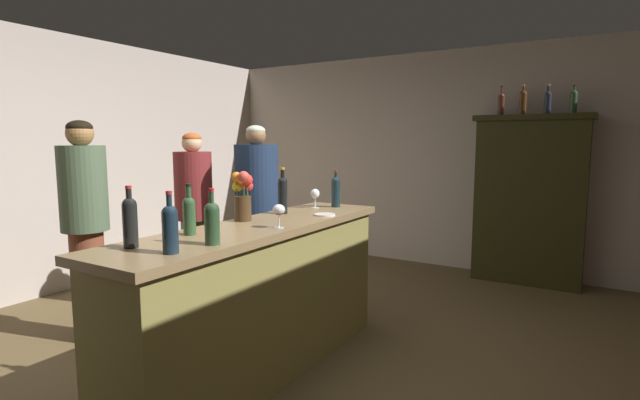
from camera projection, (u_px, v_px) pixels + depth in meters
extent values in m
plane|color=brown|center=(244.00, 359.00, 3.38)|extent=(8.48, 8.48, 0.00)
cube|color=#B6A99B|center=(413.00, 160.00, 6.03)|extent=(5.33, 0.12, 2.62)
cube|color=#B9AAA0|center=(29.00, 165.00, 4.59)|extent=(0.12, 6.64, 2.62)
cube|color=olive|center=(260.00, 304.00, 3.12)|extent=(0.51, 2.22, 0.96)
cube|color=olive|center=(258.00, 228.00, 3.06)|extent=(0.58, 2.31, 0.05)
cube|color=#2A290F|center=(529.00, 200.00, 5.11)|extent=(1.09, 0.32, 1.82)
cube|color=black|center=(534.00, 118.00, 5.00)|extent=(1.17, 0.38, 0.06)
cylinder|color=#182B32|center=(336.00, 194.00, 3.86)|extent=(0.07, 0.07, 0.21)
sphere|color=#182B32|center=(336.00, 181.00, 3.84)|extent=(0.07, 0.07, 0.07)
cylinder|color=#182B32|center=(336.00, 177.00, 3.84)|extent=(0.02, 0.02, 0.08)
cylinder|color=#B4271E|center=(336.00, 171.00, 3.83)|extent=(0.03, 0.03, 0.02)
cylinder|color=black|center=(130.00, 226.00, 2.38)|extent=(0.07, 0.07, 0.22)
sphere|color=black|center=(129.00, 205.00, 2.37)|extent=(0.07, 0.07, 0.07)
cylinder|color=black|center=(129.00, 197.00, 2.36)|extent=(0.03, 0.03, 0.08)
cylinder|color=#B52822|center=(128.00, 187.00, 2.35)|extent=(0.03, 0.03, 0.02)
cylinder|color=#182937|center=(170.00, 233.00, 2.26)|extent=(0.08, 0.08, 0.19)
sphere|color=#182937|center=(170.00, 213.00, 2.24)|extent=(0.08, 0.08, 0.08)
cylinder|color=#182937|center=(169.00, 204.00, 2.24)|extent=(0.03, 0.03, 0.09)
cylinder|color=#B42129|center=(169.00, 193.00, 2.23)|extent=(0.03, 0.03, 0.02)
cylinder|color=black|center=(283.00, 198.00, 3.50)|extent=(0.07, 0.07, 0.24)
sphere|color=black|center=(283.00, 182.00, 3.49)|extent=(0.07, 0.07, 0.07)
cylinder|color=black|center=(282.00, 176.00, 3.48)|extent=(0.03, 0.03, 0.09)
cylinder|color=gold|center=(282.00, 169.00, 3.47)|extent=(0.03, 0.03, 0.02)
cylinder|color=#2A462A|center=(212.00, 227.00, 2.45)|extent=(0.08, 0.08, 0.18)
sphere|color=#2A462A|center=(212.00, 210.00, 2.44)|extent=(0.08, 0.08, 0.08)
cylinder|color=#2A462A|center=(211.00, 201.00, 2.44)|extent=(0.03, 0.03, 0.10)
cylinder|color=red|center=(211.00, 190.00, 2.43)|extent=(0.03, 0.03, 0.02)
cylinder|color=#2B4B2B|center=(189.00, 219.00, 2.71)|extent=(0.07, 0.07, 0.18)
sphere|color=#2B4B2B|center=(189.00, 203.00, 2.70)|extent=(0.07, 0.07, 0.07)
cylinder|color=#2B4B2B|center=(189.00, 195.00, 2.69)|extent=(0.03, 0.03, 0.10)
cylinder|color=black|center=(188.00, 185.00, 2.68)|extent=(0.03, 0.03, 0.02)
cylinder|color=white|center=(315.00, 208.00, 3.82)|extent=(0.06, 0.06, 0.00)
cylinder|color=white|center=(315.00, 203.00, 3.82)|extent=(0.01, 0.01, 0.07)
ellipsoid|color=white|center=(315.00, 194.00, 3.81)|extent=(0.07, 0.07, 0.08)
cylinder|color=white|center=(279.00, 227.00, 2.94)|extent=(0.06, 0.06, 0.00)
cylinder|color=white|center=(279.00, 221.00, 2.93)|extent=(0.01, 0.01, 0.08)
ellipsoid|color=white|center=(279.00, 210.00, 2.92)|extent=(0.08, 0.08, 0.07)
ellipsoid|color=maroon|center=(279.00, 213.00, 2.93)|extent=(0.06, 0.06, 0.03)
cylinder|color=#432F1B|center=(243.00, 208.00, 3.19)|extent=(0.12, 0.12, 0.17)
cylinder|color=#38602D|center=(247.00, 193.00, 3.15)|extent=(0.01, 0.01, 0.18)
sphere|color=red|center=(247.00, 180.00, 3.14)|extent=(0.08, 0.08, 0.08)
cylinder|color=#38602D|center=(248.00, 196.00, 3.19)|extent=(0.01, 0.01, 0.13)
sphere|color=red|center=(248.00, 186.00, 3.18)|extent=(0.07, 0.07, 0.07)
cylinder|color=#38602D|center=(244.00, 193.00, 3.23)|extent=(0.01, 0.01, 0.16)
sphere|color=#C44225|center=(244.00, 182.00, 3.22)|extent=(0.05, 0.05, 0.05)
cylinder|color=#38602D|center=(241.00, 196.00, 3.20)|extent=(0.01, 0.01, 0.13)
sphere|color=yellow|center=(241.00, 186.00, 3.19)|extent=(0.05, 0.05, 0.05)
cylinder|color=#38602D|center=(237.00, 196.00, 3.19)|extent=(0.01, 0.01, 0.13)
sphere|color=yellow|center=(237.00, 187.00, 3.18)|extent=(0.07, 0.07, 0.07)
cylinder|color=#38602D|center=(237.00, 192.00, 3.15)|extent=(0.01, 0.01, 0.20)
sphere|color=orange|center=(236.00, 177.00, 3.14)|extent=(0.07, 0.07, 0.07)
cylinder|color=#38602D|center=(244.00, 192.00, 3.13)|extent=(0.01, 0.01, 0.20)
sphere|color=#CD453A|center=(244.00, 177.00, 3.11)|extent=(0.08, 0.08, 0.08)
cylinder|color=white|center=(325.00, 215.00, 3.42)|extent=(0.15, 0.15, 0.01)
cylinder|color=#4B2618|center=(501.00, 106.00, 5.15)|extent=(0.07, 0.07, 0.20)
sphere|color=#4B2618|center=(501.00, 97.00, 5.14)|extent=(0.07, 0.07, 0.07)
cylinder|color=#4B2618|center=(502.00, 92.00, 5.14)|extent=(0.03, 0.03, 0.10)
cylinder|color=black|center=(502.00, 87.00, 5.13)|extent=(0.03, 0.03, 0.02)
cylinder|color=#4B2914|center=(523.00, 105.00, 5.04)|extent=(0.07, 0.07, 0.22)
sphere|color=#4B2914|center=(523.00, 94.00, 5.03)|extent=(0.07, 0.07, 0.07)
cylinder|color=#4B2914|center=(523.00, 90.00, 5.02)|extent=(0.02, 0.02, 0.08)
cylinder|color=gold|center=(524.00, 85.00, 5.02)|extent=(0.03, 0.03, 0.02)
cylinder|color=#232636|center=(547.00, 105.00, 4.92)|extent=(0.07, 0.07, 0.20)
sphere|color=#232636|center=(548.00, 95.00, 4.91)|extent=(0.07, 0.07, 0.07)
cylinder|color=#232636|center=(548.00, 90.00, 4.90)|extent=(0.03, 0.03, 0.09)
cylinder|color=gold|center=(549.00, 85.00, 4.89)|extent=(0.03, 0.03, 0.02)
cylinder|color=#2C4A28|center=(573.00, 104.00, 4.80)|extent=(0.07, 0.07, 0.20)
sphere|color=#2C4A28|center=(574.00, 94.00, 4.78)|extent=(0.07, 0.07, 0.07)
cylinder|color=#2C4A28|center=(574.00, 90.00, 4.78)|extent=(0.02, 0.02, 0.07)
cylinder|color=black|center=(574.00, 86.00, 4.77)|extent=(0.03, 0.03, 0.02)
cylinder|color=brown|center=(89.00, 285.00, 3.69)|extent=(0.25, 0.25, 0.86)
cylinder|color=#4A5E44|center=(83.00, 188.00, 3.59)|extent=(0.35, 0.35, 0.65)
sphere|color=#98693D|center=(80.00, 133.00, 3.54)|extent=(0.20, 0.20, 0.20)
ellipsoid|color=black|center=(79.00, 127.00, 3.54)|extent=(0.19, 0.19, 0.11)
cylinder|color=#466F52|center=(196.00, 265.00, 4.32)|extent=(0.24, 0.24, 0.84)
cylinder|color=maroon|center=(193.00, 186.00, 4.23)|extent=(0.33, 0.33, 0.60)
sphere|color=#D9B286|center=(192.00, 143.00, 4.18)|extent=(0.17, 0.17, 0.17)
ellipsoid|color=#A5491D|center=(192.00, 138.00, 4.18)|extent=(0.17, 0.17, 0.10)
cylinder|color=brown|center=(258.00, 266.00, 4.24)|extent=(0.27, 0.27, 0.85)
cylinder|color=#1C2D4B|center=(256.00, 182.00, 4.15)|extent=(0.38, 0.38, 0.66)
sphere|color=#96653F|center=(256.00, 135.00, 4.10)|extent=(0.17, 0.17, 0.17)
ellipsoid|color=#A9B39A|center=(256.00, 131.00, 4.10)|extent=(0.17, 0.17, 0.10)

